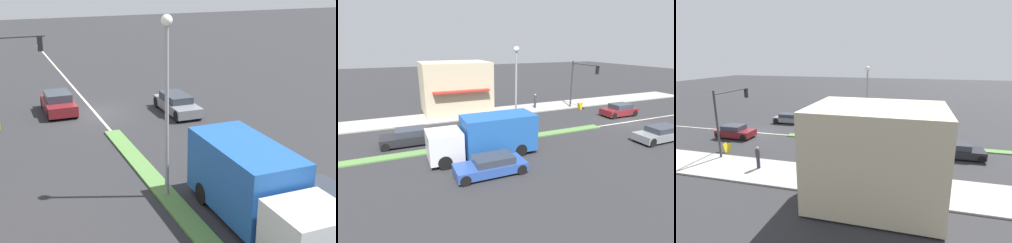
% 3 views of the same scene
% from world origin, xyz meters
% --- Properties ---
extents(lane_marking_center, '(0.16, 60.00, 0.01)m').
position_xyz_m(lane_marking_center, '(0.00, 0.00, 0.00)').
color(lane_marking_center, beige).
rests_on(lane_marking_center, ground).
extents(street_lamp, '(0.44, 0.44, 7.37)m').
position_xyz_m(street_lamp, '(0.00, 12.60, 4.78)').
color(street_lamp, gray).
rests_on(street_lamp, median_strip).
extents(delivery_truck, '(2.44, 7.50, 2.87)m').
position_xyz_m(delivery_truck, '(-2.20, 15.88, 1.47)').
color(delivery_truck, silver).
rests_on(delivery_truck, ground).
extents(suv_grey, '(1.73, 4.45, 1.23)m').
position_xyz_m(suv_grey, '(-5.00, 1.89, 0.61)').
color(suv_grey, slate).
rests_on(suv_grey, ground).
extents(coupe_blue, '(1.74, 4.33, 1.18)m').
position_xyz_m(coupe_blue, '(-5.00, 16.59, 0.58)').
color(coupe_blue, '#284793').
rests_on(coupe_blue, ground).
extents(sedan_maroon, '(1.88, 3.86, 1.35)m').
position_xyz_m(sedan_maroon, '(2.20, -1.02, 0.65)').
color(sedan_maroon, maroon).
rests_on(sedan_maroon, ground).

